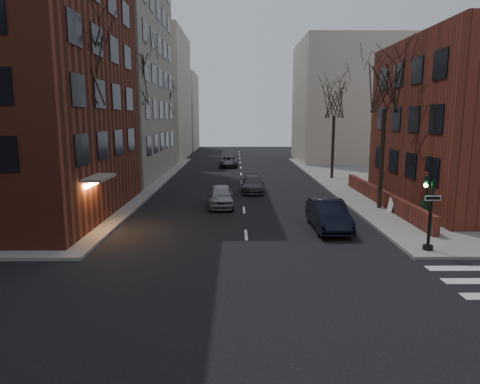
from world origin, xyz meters
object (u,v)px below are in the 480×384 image
Objects in this scene: tree_right_b at (335,100)px; parked_sedan at (328,215)px; traffic_signal at (429,211)px; evergreen_shrub at (426,203)px; tree_left_c at (163,99)px; sandwich_board at (393,205)px; streetlamp_near at (130,141)px; tree_left_b at (132,80)px; tree_right_a at (386,83)px; tree_left_a at (77,68)px; streetlamp_far at (171,132)px; car_lane_gray at (252,184)px; car_lane_far at (229,162)px; car_lane_silver at (221,196)px.

tree_right_b is 1.91× the size of parked_sedan.
traffic_signal reaches higher than evergreen_shrub.
parked_sedan is at bearing -63.83° from tree_left_c.
streetlamp_near is at bearing 153.47° from sandwich_board.
traffic_signal is 35.76m from tree_left_c.
tree_left_c reaches higher than traffic_signal.
traffic_signal is 24.87m from tree_left_b.
tree_right_a reaches higher than evergreen_shrub.
streetlamp_far is at bearing 88.77° from tree_left_a.
streetlamp_near is at bearing -160.10° from car_lane_gray.
car_lane_far is (7.36, 16.84, -8.26)m from tree_left_b.
tree_right_b is (17.60, 6.00, -1.33)m from tree_left_b.
streetlamp_near reaches higher than evergreen_shrub.
tree_left_b is 21.95m from sandwich_board.
tree_right_b is 10.26× the size of sandwich_board.
parked_sedan is at bearing -48.41° from car_lane_silver.
tree_left_b reaches higher than car_lane_silver.
streetlamp_far is 33.03m from evergreen_shrub.
traffic_signal is 0.85× the size of car_lane_far.
evergreen_shrub is at bearing -63.15° from sandwich_board.
sandwich_board is (0.44, -15.33, -6.99)m from tree_right_b.
car_lane_gray is at bearing -138.53° from tree_right_b.
streetlamp_near is 18.60m from sandwich_board.
tree_left_a reaches higher than car_lane_silver.
tree_left_a is at bearing -134.36° from tree_right_b.
tree_left_a is 2.40× the size of car_lane_silver.
sandwich_board is (0.44, -1.33, -7.43)m from tree_right_a.
tree_right_b is 2.14× the size of car_lane_silver.
car_lane_far reaches higher than sandwich_board.
car_lane_gray is at bearing 134.20° from evergreen_shrub.
evergreen_shrub reaches higher than car_lane_far.
tree_right_a is at bearing -24.44° from tree_left_b.
sandwich_board is at bearing -27.36° from tree_left_b.
tree_left_b is 2.52× the size of car_lane_silver.
traffic_signal is 23.71m from tree_right_b.
parked_sedan is 12.38m from car_lane_gray.
tree_left_b is at bearing 133.28° from car_lane_silver.
streetlamp_far is at bearing 116.06° from traffic_signal.
tree_right_b is 16.86m from sandwich_board.
tree_left_b reaches higher than tree_left_a.
car_lane_silver is at bearing -110.23° from car_lane_gray.
parked_sedan is 1.12× the size of car_lane_silver.
parked_sedan reaches higher than sandwich_board.
tree_right_a reaches higher than car_lane_far.
sandwich_board is 0.49× the size of evergreen_shrub.
car_lane_gray is at bearing 139.10° from tree_right_a.
tree_left_b is at bearing 150.22° from evergreen_shrub.
tree_right_a is at bearing -90.00° from tree_right_b.
tree_left_a is 1.63× the size of streetlamp_far.
tree_left_a is 20.69m from evergreen_shrub.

